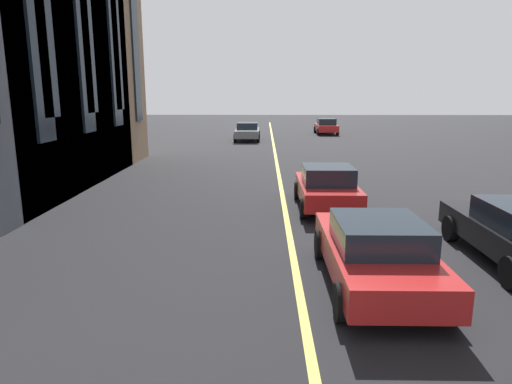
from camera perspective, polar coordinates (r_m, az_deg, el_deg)
The scene contains 5 objects.
lane_centre_line at distance 18.14m, azimuth 3.13°, elevation 0.63°, with size 80.00×0.16×0.01m.
car_red_oncoming at distance 14.82m, azimuth 8.84°, elevation 0.60°, with size 3.90×1.89×1.40m.
car_red_mid at distance 9.08m, azimuth 14.73°, elevation -7.18°, with size 4.40×1.95×1.37m.
car_grey_parked_a at distance 35.99m, azimuth -1.08°, elevation 7.58°, with size 4.40×1.95×1.37m.
car_red_parked_b at distance 41.93m, azimuth 8.75°, elevation 8.10°, with size 3.90×1.89×1.40m.
Camera 1 is at (2.25, 0.67, 3.67)m, focal length 32.07 mm.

